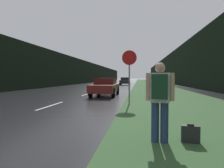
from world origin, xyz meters
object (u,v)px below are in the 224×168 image
at_px(car_passing_near, 105,87).
at_px(suitcase, 190,134).
at_px(car_passing_far, 125,81).
at_px(stop_sign, 129,70).
at_px(hitchhiker_with_backpack, 160,97).

bearing_deg(car_passing_near, suitcase, 108.53).
relative_size(car_passing_near, car_passing_far, 1.06).
bearing_deg(suitcase, stop_sign, 112.42).
bearing_deg(stop_sign, car_passing_far, 94.31).
xyz_separation_m(stop_sign, car_passing_near, (-2.09, 4.96, -1.06)).
relative_size(hitchhiker_with_backpack, suitcase, 4.07).
bearing_deg(stop_sign, suitcase, -75.20).
xyz_separation_m(hitchhiker_with_backpack, car_passing_far, (-3.01, 33.72, -0.26)).
distance_m(stop_sign, car_passing_near, 5.49).
height_order(car_passing_near, car_passing_far, car_passing_far).
bearing_deg(hitchhiker_with_backpack, suitcase, 15.22).
xyz_separation_m(hitchhiker_with_backpack, suitcase, (0.65, 0.09, -0.79)).
xyz_separation_m(hitchhiker_with_backpack, car_passing_near, (-3.01, 11.00, -0.28)).
distance_m(car_passing_near, car_passing_far, 22.72).
bearing_deg(car_passing_near, car_passing_far, -90.00).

